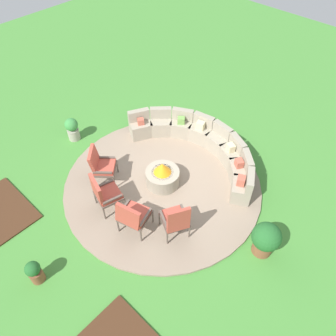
{
  "coord_description": "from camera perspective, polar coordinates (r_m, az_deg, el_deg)",
  "views": [
    {
      "loc": [
        3.77,
        -3.83,
        6.36
      ],
      "look_at": [
        0.0,
        0.2,
        0.45
      ],
      "focal_mm": 34.89,
      "sensor_mm": 36.0,
      "label": 1
    }
  ],
  "objects": [
    {
      "name": "ground_plane",
      "position": [
        8.33,
        -0.94,
        -2.85
      ],
      "size": [
        24.0,
        24.0,
        0.0
      ],
      "primitive_type": "plane",
      "color": "#478C38"
    },
    {
      "name": "patio_circle",
      "position": [
        8.31,
        -0.94,
        -2.71
      ],
      "size": [
        4.96,
        4.96,
        0.06
      ],
      "primitive_type": "cylinder",
      "color": "gray",
      "rests_on": "ground_plane"
    },
    {
      "name": "fire_pit",
      "position": [
        8.09,
        -0.97,
        -1.36
      ],
      "size": [
        0.85,
        0.85,
        0.69
      ],
      "color": "#9E937F",
      "rests_on": "patio_circle"
    },
    {
      "name": "curved_stone_bench",
      "position": [
        8.88,
        5.7,
        4.29
      ],
      "size": [
        4.07,
        1.65,
        0.78
      ],
      "color": "#9E937F",
      "rests_on": "patio_circle"
    },
    {
      "name": "lounge_chair_front_left",
      "position": [
        8.12,
        -11.64,
        0.57
      ],
      "size": [
        0.77,
        0.8,
        1.04
      ],
      "rotation": [
        0.0,
        0.0,
        5.43
      ],
      "color": "brown",
      "rests_on": "patio_circle"
    },
    {
      "name": "lounge_chair_front_right",
      "position": [
        7.5,
        -11.09,
        -4.26
      ],
      "size": [
        0.71,
        0.71,
        1.11
      ],
      "rotation": [
        0.0,
        0.0,
        6.01
      ],
      "color": "brown",
      "rests_on": "patio_circle"
    },
    {
      "name": "lounge_chair_back_left",
      "position": [
        7.06,
        -6.22,
        -8.26
      ],
      "size": [
        0.76,
        0.75,
        1.03
      ],
      "rotation": [
        0.0,
        0.0,
        6.59
      ],
      "color": "brown",
      "rests_on": "patio_circle"
    },
    {
      "name": "lounge_chair_back_right",
      "position": [
        6.95,
        1.37,
        -8.96
      ],
      "size": [
        0.76,
        0.74,
        1.04
      ],
      "rotation": [
        0.0,
        0.0,
        7.37
      ],
      "color": "brown",
      "rests_on": "patio_circle"
    },
    {
      "name": "potted_plant_0",
      "position": [
        7.14,
        16.7,
        -11.75
      ],
      "size": [
        0.61,
        0.61,
        0.86
      ],
      "color": "brown",
      "rests_on": "ground_plane"
    },
    {
      "name": "potted_plant_1",
      "position": [
        7.18,
        -22.29,
        -16.45
      ],
      "size": [
        0.3,
        0.3,
        0.6
      ],
      "color": "brown",
      "rests_on": "ground_plane"
    },
    {
      "name": "potted_plant_2",
      "position": [
        9.7,
        -16.38,
        6.63
      ],
      "size": [
        0.37,
        0.37,
        0.7
      ],
      "color": "#A89E8E",
      "rests_on": "ground_plane"
    }
  ]
}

